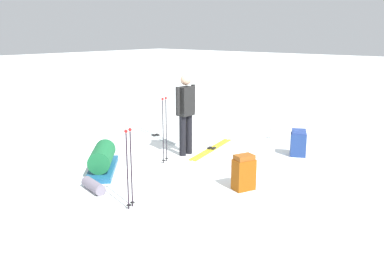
% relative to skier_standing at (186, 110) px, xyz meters
% --- Properties ---
extents(ground_plane, '(80.00, 80.00, 0.00)m').
position_rel_skier_standing_xyz_m(ground_plane, '(0.22, 0.35, -0.95)').
color(ground_plane, white).
extents(skier_standing, '(0.57, 0.22, 1.70)m').
position_rel_skier_standing_xyz_m(skier_standing, '(0.00, 0.00, 0.00)').
color(skier_standing, black).
rests_on(skier_standing, ground_plane).
extents(ski_pair_near, '(0.82, 1.91, 0.05)m').
position_rel_skier_standing_xyz_m(ski_pair_near, '(-0.69, -1.59, -0.94)').
color(ski_pair_near, silver).
rests_on(ski_pair_near, ground_plane).
extents(ski_pair_far, '(1.87, 0.57, 0.05)m').
position_rel_skier_standing_xyz_m(ski_pair_far, '(-0.64, 0.20, -0.94)').
color(ski_pair_far, gold).
rests_on(ski_pair_far, ground_plane).
extents(backpack_large_dark, '(0.41, 0.35, 0.60)m').
position_rel_skier_standing_xyz_m(backpack_large_dark, '(0.90, 2.03, -0.66)').
color(backpack_large_dark, '#94470D').
rests_on(backpack_large_dark, ground_plane).
extents(backpack_bright, '(0.39, 0.40, 0.57)m').
position_rel_skier_standing_xyz_m(backpack_bright, '(-1.43, 1.88, -0.68)').
color(backpack_bright, navy).
rests_on(backpack_bright, ground_plane).
extents(ski_poles_planted_near, '(0.20, 0.11, 1.32)m').
position_rel_skier_standing_xyz_m(ski_poles_planted_near, '(0.68, 0.03, -0.22)').
color(ski_poles_planted_near, '#242128').
rests_on(ski_poles_planted_near, ground_plane).
extents(ski_poles_planted_far, '(0.17, 0.10, 1.21)m').
position_rel_skier_standing_xyz_m(ski_poles_planted_far, '(2.59, 1.15, -0.28)').
color(ski_poles_planted_far, black).
rests_on(ski_poles_planted_far, ground_plane).
extents(gear_sled, '(1.31, 1.29, 0.49)m').
position_rel_skier_standing_xyz_m(gear_sled, '(1.81, -0.50, -0.73)').
color(gear_sled, '#1B5682').
rests_on(gear_sled, ground_plane).
extents(sleeping_mat_rolled, '(0.29, 0.58, 0.18)m').
position_rel_skier_standing_xyz_m(sleeping_mat_rolled, '(2.54, 0.18, -0.86)').
color(sleeping_mat_rolled, slate).
rests_on(sleeping_mat_rolled, ground_plane).
extents(thermos_bottle, '(0.07, 0.07, 0.26)m').
position_rel_skier_standing_xyz_m(thermos_bottle, '(-2.33, 0.74, -0.82)').
color(thermos_bottle, '#B3BAB8').
rests_on(thermos_bottle, ground_plane).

